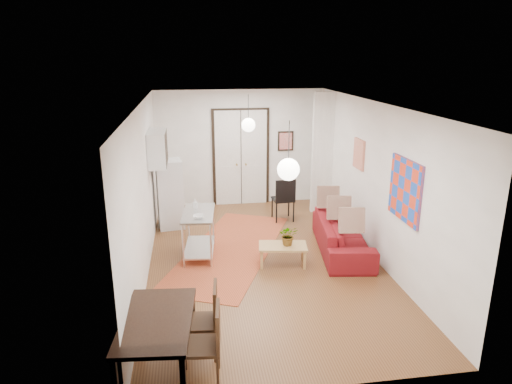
{
  "coord_description": "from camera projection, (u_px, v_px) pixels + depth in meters",
  "views": [
    {
      "loc": [
        -1.3,
        -7.75,
        3.72
      ],
      "look_at": [
        -0.09,
        0.3,
        1.25
      ],
      "focal_mm": 32.0,
      "sensor_mm": 36.0,
      "label": 1
    }
  ],
  "objects": [
    {
      "name": "kitchen_counter",
      "position": [
        199.0,
        228.0,
        8.62
      ],
      "size": [
        0.68,
        1.2,
        0.88
      ],
      "rotation": [
        0.0,
        0.0,
        -0.1
      ],
      "color": "silver",
      "rests_on": "floor"
    },
    {
      "name": "pendant_back",
      "position": [
        248.0,
        125.0,
        9.84
      ],
      "size": [
        0.3,
        0.3,
        0.8
      ],
      "color": "white",
      "rests_on": "ceiling"
    },
    {
      "name": "dining_chair_far",
      "position": [
        200.0,
        334.0,
        5.37
      ],
      "size": [
        0.5,
        0.67,
        0.96
      ],
      "rotation": [
        0.0,
        0.0,
        -1.66
      ],
      "color": "#372011",
      "rests_on": "floor"
    },
    {
      "name": "wall_back",
      "position": [
        241.0,
        148.0,
        11.49
      ],
      "size": [
        4.2,
        0.02,
        2.9
      ],
      "primitive_type": "cube",
      "color": "white",
      "rests_on": "floor"
    },
    {
      "name": "painting_popart",
      "position": [
        405.0,
        190.0,
        7.23
      ],
      "size": [
        0.05,
        1.0,
        1.0
      ],
      "primitive_type": "cube",
      "color": "red",
      "rests_on": "wall_right"
    },
    {
      "name": "soap_bottle",
      "position": [
        195.0,
        204.0,
        8.73
      ],
      "size": [
        0.09,
        0.09,
        0.18
      ],
      "primitive_type": "imported",
      "rotation": [
        0.0,
        0.0,
        -0.1
      ],
      "color": "teal",
      "rests_on": "kitchen_counter"
    },
    {
      "name": "stub_partition",
      "position": [
        322.0,
        153.0,
        10.85
      ],
      "size": [
        0.5,
        0.1,
        2.9
      ],
      "primitive_type": "cube",
      "color": "white",
      "rests_on": "floor"
    },
    {
      "name": "ceiling",
      "position": [
        264.0,
        104.0,
        7.76
      ],
      "size": [
        4.2,
        7.0,
        0.02
      ],
      "primitive_type": "cube",
      "color": "silver",
      "rests_on": "wall_back"
    },
    {
      "name": "wall_front",
      "position": [
        317.0,
        276.0,
        4.86
      ],
      "size": [
        4.2,
        0.02,
        2.9
      ],
      "primitive_type": "cube",
      "color": "white",
      "rests_on": "floor"
    },
    {
      "name": "black_side_chair",
      "position": [
        282.0,
        194.0,
        10.61
      ],
      "size": [
        0.5,
        0.5,
        1.02
      ],
      "rotation": [
        0.0,
        0.0,
        3.21
      ],
      "color": "black",
      "rests_on": "floor"
    },
    {
      "name": "wall_cabinet",
      "position": [
        158.0,
        148.0,
        9.19
      ],
      "size": [
        0.35,
        1.0,
        0.7
      ],
      "primitive_type": "cube",
      "color": "white",
      "rests_on": "wall_left"
    },
    {
      "name": "painting_abstract",
      "position": [
        359.0,
        154.0,
        9.13
      ],
      "size": [
        0.05,
        0.5,
        0.6
      ],
      "primitive_type": "cube",
      "color": "beige",
      "rests_on": "wall_right"
    },
    {
      "name": "kilim_rug",
      "position": [
        231.0,
        249.0,
        9.04
      ],
      "size": [
        2.98,
        4.31,
        0.01
      ],
      "primitive_type": "cube",
      "rotation": [
        0.0,
        0.0,
        -0.4
      ],
      "color": "#AC472B",
      "rests_on": "floor"
    },
    {
      "name": "fridge",
      "position": [
        170.0,
        194.0,
        10.03
      ],
      "size": [
        0.61,
        0.61,
        1.53
      ],
      "primitive_type": "cube",
      "rotation": [
        0.0,
        0.0,
        0.14
      ],
      "color": "silver",
      "rests_on": "floor"
    },
    {
      "name": "floor",
      "position": [
        263.0,
        260.0,
        8.6
      ],
      "size": [
        7.0,
        7.0,
        0.0
      ],
      "primitive_type": "plane",
      "color": "brown",
      "rests_on": "ground"
    },
    {
      "name": "bowl",
      "position": [
        199.0,
        217.0,
        8.24
      ],
      "size": [
        0.23,
        0.23,
        0.05
      ],
      "primitive_type": "imported",
      "rotation": [
        0.0,
        0.0,
        -0.1
      ],
      "color": "white",
      "rests_on": "kitchen_counter"
    },
    {
      "name": "poster_back",
      "position": [
        286.0,
        141.0,
        11.58
      ],
      "size": [
        0.4,
        0.03,
        0.5
      ],
      "primitive_type": "cube",
      "color": "red",
      "rests_on": "wall_back"
    },
    {
      "name": "dining_chair_near",
      "position": [
        199.0,
        311.0,
        5.84
      ],
      "size": [
        0.5,
        0.67,
        0.96
      ],
      "rotation": [
        0.0,
        0.0,
        -1.66
      ],
      "color": "#372011",
      "rests_on": "floor"
    },
    {
      "name": "wall_left",
      "position": [
        144.0,
        191.0,
        7.88
      ],
      "size": [
        0.02,
        7.0,
        2.9
      ],
      "primitive_type": "cube",
      "color": "white",
      "rests_on": "floor"
    },
    {
      "name": "dining_table",
      "position": [
        157.0,
        325.0,
        5.31
      ],
      "size": [
        0.93,
        1.48,
        0.78
      ],
      "rotation": [
        0.0,
        0.0,
        -0.09
      ],
      "color": "black",
      "rests_on": "floor"
    },
    {
      "name": "pendant_front",
      "position": [
        288.0,
        169.0,
        6.05
      ],
      "size": [
        0.3,
        0.3,
        0.8
      ],
      "color": "white",
      "rests_on": "ceiling"
    },
    {
      "name": "print_left",
      "position": [
        151.0,
        141.0,
        9.63
      ],
      "size": [
        0.03,
        0.44,
        0.54
      ],
      "primitive_type": "cube",
      "color": "#9E6442",
      "rests_on": "wall_left"
    },
    {
      "name": "sofa",
      "position": [
        342.0,
        235.0,
        8.89
      ],
      "size": [
        2.33,
        1.18,
        0.65
      ],
      "primitive_type": "imported",
      "rotation": [
        0.0,
        0.0,
        1.43
      ],
      "color": "maroon",
      "rests_on": "floor"
    },
    {
      "name": "double_doors",
      "position": [
        241.0,
        158.0,
        11.52
      ],
      "size": [
        1.44,
        0.06,
        2.5
      ],
      "primitive_type": "cube",
      "color": "white",
      "rests_on": "wall_back"
    },
    {
      "name": "potted_plant",
      "position": [
        288.0,
        235.0,
        8.25
      ],
      "size": [
        0.38,
        0.34,
        0.38
      ],
      "primitive_type": "imported",
      "rotation": [
        0.0,
        0.0,
        -0.15
      ],
      "color": "#34652D",
      "rests_on": "coffee_table"
    },
    {
      "name": "wall_right",
      "position": [
        375.0,
        181.0,
        8.48
      ],
      "size": [
        0.02,
        7.0,
        2.9
      ],
      "primitive_type": "cube",
      "color": "white",
      "rests_on": "floor"
    },
    {
      "name": "coffee_table",
      "position": [
        283.0,
        248.0,
        8.31
      ],
      "size": [
        0.93,
        0.61,
        0.39
      ],
      "rotation": [
        0.0,
        0.0,
        -0.15
      ],
      "color": "tan",
      "rests_on": "floor"
    }
  ]
}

